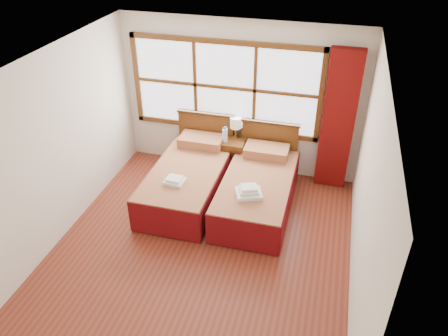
# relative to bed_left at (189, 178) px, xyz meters

# --- Properties ---
(floor) EXTENTS (4.50, 4.50, 0.00)m
(floor) POSITION_rel_bed_left_xyz_m (0.57, -1.20, -0.32)
(floor) COLOR maroon
(floor) RESTS_ON ground
(ceiling) EXTENTS (4.50, 4.50, 0.00)m
(ceiling) POSITION_rel_bed_left_xyz_m (0.57, -1.20, 2.28)
(ceiling) COLOR white
(ceiling) RESTS_ON wall_back
(wall_back) EXTENTS (4.00, 0.00, 4.00)m
(wall_back) POSITION_rel_bed_left_xyz_m (0.57, 1.05, 0.98)
(wall_back) COLOR silver
(wall_back) RESTS_ON floor
(wall_left) EXTENTS (0.00, 4.50, 4.50)m
(wall_left) POSITION_rel_bed_left_xyz_m (-1.43, -1.20, 0.98)
(wall_left) COLOR silver
(wall_left) RESTS_ON floor
(wall_right) EXTENTS (0.00, 4.50, 4.50)m
(wall_right) POSITION_rel_bed_left_xyz_m (2.57, -1.20, 0.98)
(wall_right) COLOR silver
(wall_right) RESTS_ON floor
(window) EXTENTS (3.16, 0.06, 1.56)m
(window) POSITION_rel_bed_left_xyz_m (0.32, 1.02, 1.18)
(window) COLOR white
(window) RESTS_ON wall_back
(curtain) EXTENTS (0.50, 0.16, 2.30)m
(curtain) POSITION_rel_bed_left_xyz_m (2.17, 0.91, 0.85)
(curtain) COLOR maroon
(curtain) RESTS_ON wall_back
(bed_left) EXTENTS (1.07, 2.09, 1.04)m
(bed_left) POSITION_rel_bed_left_xyz_m (0.00, 0.00, 0.00)
(bed_left) COLOR #3E230D
(bed_left) RESTS_ON floor
(bed_right) EXTENTS (1.04, 2.06, 1.01)m
(bed_right) POSITION_rel_bed_left_xyz_m (1.12, 0.00, -0.01)
(bed_right) COLOR #3E230D
(bed_right) RESTS_ON floor
(nightstand) EXTENTS (0.50, 0.49, 0.66)m
(nightstand) POSITION_rel_bed_left_xyz_m (0.48, 0.80, 0.01)
(nightstand) COLOR #5B3313
(nightstand) RESTS_ON floor
(towels_left) EXTENTS (0.30, 0.27, 0.09)m
(towels_left) POSITION_rel_bed_left_xyz_m (-0.05, -0.49, 0.27)
(towels_left) COLOR white
(towels_left) RESTS_ON bed_left
(towels_right) EXTENTS (0.44, 0.42, 0.15)m
(towels_right) POSITION_rel_bed_left_xyz_m (1.07, -0.50, 0.28)
(towels_right) COLOR white
(towels_right) RESTS_ON bed_right
(lamp) EXTENTS (0.19, 0.19, 0.36)m
(lamp) POSITION_rel_bed_left_xyz_m (0.53, 0.91, 0.60)
(lamp) COLOR #B9833B
(lamp) RESTS_ON nightstand
(bottle_near) EXTENTS (0.07, 0.07, 0.27)m
(bottle_near) POSITION_rel_bed_left_xyz_m (0.39, 0.71, 0.47)
(bottle_near) COLOR #C1E2F9
(bottle_near) RESTS_ON nightstand
(bottle_far) EXTENTS (0.07, 0.07, 0.28)m
(bottle_far) POSITION_rel_bed_left_xyz_m (0.40, 0.72, 0.47)
(bottle_far) COLOR #C1E2F9
(bottle_far) RESTS_ON nightstand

